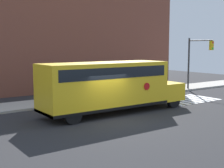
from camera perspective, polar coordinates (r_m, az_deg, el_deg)
ground_plane at (r=17.58m, az=-0.42°, el=-6.54°), size 60.00×60.00×0.00m
sidewalk_strip at (r=23.07m, az=-9.81°, el=-3.22°), size 44.00×3.00×0.15m
building_backdrop at (r=28.73m, az=-15.77°, el=8.59°), size 32.00×4.00×10.13m
crosswalk_stripes at (r=24.81m, az=13.40°, el=-2.77°), size 4.70×3.20×0.01m
school_bus at (r=18.95m, az=-0.40°, el=-0.05°), size 9.76×2.57×3.13m
stop_sign at (r=28.42m, az=9.61°, el=1.97°), size 0.68×0.10×2.57m
traffic_light at (r=29.44m, az=15.21°, el=4.95°), size 0.28×2.70×4.87m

